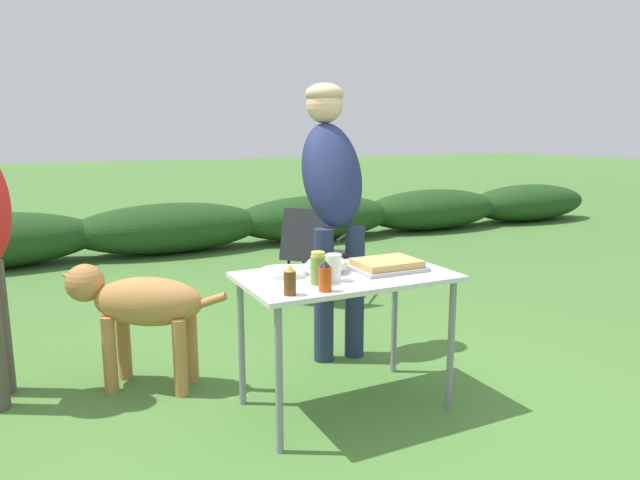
% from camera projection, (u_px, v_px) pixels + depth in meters
% --- Properties ---
extents(ground_plane, '(60.00, 60.00, 0.00)m').
position_uv_depth(ground_plane, '(345.00, 406.00, 3.11)').
color(ground_plane, '#477533').
extents(shrub_hedge, '(14.40, 0.90, 0.62)m').
position_uv_depth(shrub_hedge, '(170.00, 228.00, 7.07)').
color(shrub_hedge, '#1E4219').
rests_on(shrub_hedge, ground).
extents(folding_table, '(1.10, 0.64, 0.74)m').
position_uv_depth(folding_table, '(346.00, 288.00, 2.98)').
color(folding_table, silver).
rests_on(folding_table, ground).
extents(food_tray, '(0.38, 0.29, 0.06)m').
position_uv_depth(food_tray, '(387.00, 265.00, 3.06)').
color(food_tray, '#9E9EA3').
rests_on(food_tray, folding_table).
extents(plate_stack, '(0.24, 0.24, 0.03)m').
position_uv_depth(plate_stack, '(283.00, 272.00, 2.95)').
color(plate_stack, white).
rests_on(plate_stack, folding_table).
extents(mixing_bowl, '(0.22, 0.22, 0.09)m').
position_uv_depth(mixing_bowl, '(327.00, 264.00, 3.00)').
color(mixing_bowl, silver).
rests_on(mixing_bowl, folding_table).
extents(paper_cup_stack, '(0.08, 0.08, 0.14)m').
position_uv_depth(paper_cup_stack, '(333.00, 268.00, 2.82)').
color(paper_cup_stack, white).
rests_on(paper_cup_stack, folding_table).
extents(beer_bottle, '(0.06, 0.06, 0.14)m').
position_uv_depth(beer_bottle, '(290.00, 280.00, 2.58)').
color(beer_bottle, brown).
rests_on(beer_bottle, folding_table).
extents(hot_sauce_bottle, '(0.06, 0.06, 0.15)m').
position_uv_depth(hot_sauce_bottle, '(325.00, 277.00, 2.64)').
color(hot_sauce_bottle, '#CC4214').
rests_on(hot_sauce_bottle, folding_table).
extents(relish_jar, '(0.07, 0.07, 0.16)m').
position_uv_depth(relish_jar, '(318.00, 268.00, 2.77)').
color(relish_jar, olive).
rests_on(relish_jar, folding_table).
extents(standing_person_in_dark_puffer, '(0.44, 0.56, 1.79)m').
position_uv_depth(standing_person_in_dark_puffer, '(332.00, 187.00, 3.69)').
color(standing_person_in_dark_puffer, '#232D4C').
rests_on(standing_person_in_dark_puffer, ground).
extents(dog, '(0.89, 0.63, 0.73)m').
position_uv_depth(dog, '(138.00, 306.00, 3.27)').
color(dog, '#B27A42').
rests_on(dog, ground).
extents(camp_chair_green_behind_table, '(0.74, 0.75, 0.83)m').
position_uv_depth(camp_chair_green_behind_table, '(314.00, 248.00, 5.01)').
color(camp_chair_green_behind_table, '#232328').
rests_on(camp_chair_green_behind_table, ground).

